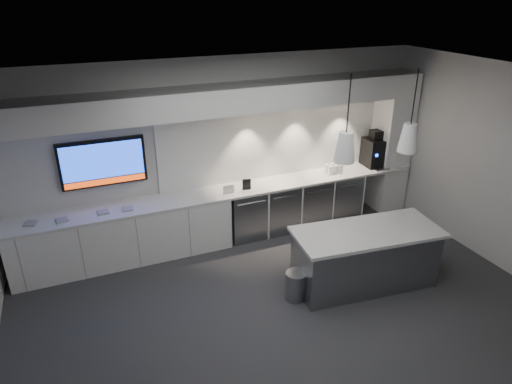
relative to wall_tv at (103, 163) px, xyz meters
name	(u,v)px	position (x,y,z in m)	size (l,w,h in m)	color
floor	(288,313)	(1.90, -2.45, -1.56)	(7.00, 7.00, 0.00)	#333335
ceiling	(296,86)	(1.90, -2.45, 1.44)	(7.00, 7.00, 0.00)	black
wall_back	(223,149)	(1.90, 0.05, -0.06)	(7.00, 7.00, 0.00)	silver
wall_front	(447,356)	(1.90, -4.95, -0.06)	(7.00, 7.00, 0.00)	silver
wall_right	(505,170)	(5.40, -2.45, -0.06)	(7.00, 7.00, 0.00)	silver
back_counter	(230,191)	(1.90, -0.27, -0.68)	(6.80, 0.65, 0.04)	white
left_base_cabinets	(125,235)	(0.15, -0.27, -1.13)	(3.30, 0.63, 0.86)	white
fridge_unit_a	(245,213)	(2.15, -0.27, -1.13)	(0.60, 0.61, 0.85)	gray
fridge_unit_b	(278,207)	(2.78, -0.27, -1.13)	(0.60, 0.61, 0.85)	gray
fridge_unit_c	(310,201)	(3.41, -0.27, -1.13)	(0.60, 0.61, 0.85)	gray
fridge_unit_d	(340,195)	(4.04, -0.27, -1.13)	(0.60, 0.61, 0.85)	gray
backsplash	(289,138)	(3.10, 0.03, -0.01)	(4.60, 0.03, 1.30)	white
soffit	(227,99)	(1.90, -0.25, 0.84)	(6.90, 0.60, 0.40)	white
column	(391,143)	(5.10, -0.25, -0.26)	(0.55, 0.55, 2.60)	white
wall_tv	(103,163)	(0.00, 0.00, 0.00)	(1.25, 0.07, 0.72)	black
island	(365,257)	(3.21, -2.25, -1.12)	(2.14, 1.09, 0.87)	gray
bin	(296,286)	(2.15, -2.19, -1.36)	(0.29, 0.29, 0.41)	gray
coffee_machine	(375,151)	(4.75, -0.25, -0.38)	(0.40, 0.56, 0.68)	black
sign_black	(247,184)	(2.16, -0.35, -0.57)	(0.14, 0.02, 0.18)	black
sign_white	(229,189)	(1.83, -0.39, -0.59)	(0.18, 0.02, 0.14)	white
cup_cluster	(334,169)	(3.86, -0.29, -0.58)	(0.30, 0.19, 0.16)	white
tray_a	(31,223)	(-1.09, -0.30, -0.65)	(0.16, 0.16, 0.03)	#A1A1A1
tray_b	(62,220)	(-0.69, -0.36, -0.65)	(0.16, 0.16, 0.03)	#A1A1A1
tray_c	(103,212)	(-0.12, -0.33, -0.65)	(0.16, 0.16, 0.03)	#A1A1A1
tray_d	(127,209)	(0.23, -0.35, -0.65)	(0.16, 0.16, 0.03)	#A1A1A1
pendant_left	(345,147)	(2.72, -2.25, 0.59)	(0.27, 0.27, 1.08)	white
pendant_right	(409,137)	(3.70, -2.25, 0.59)	(0.27, 0.27, 1.08)	white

